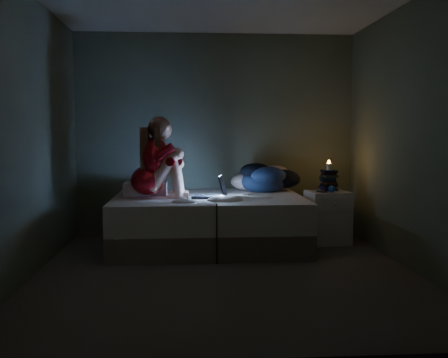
{
  "coord_description": "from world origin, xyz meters",
  "views": [
    {
      "loc": [
        -0.35,
        -4.77,
        1.33
      ],
      "look_at": [
        0.05,
        1.0,
        0.8
      ],
      "focal_mm": 40.93,
      "sensor_mm": 36.0,
      "label": 1
    }
  ],
  "objects": [
    {
      "name": "laptop",
      "position": [
        -0.13,
        0.93,
        0.73
      ],
      "size": [
        0.42,
        0.33,
        0.26
      ],
      "primitive_type": null,
      "rotation": [
        0.0,
        0.0,
        -0.18
      ],
      "color": "black",
      "rests_on": "bed"
    },
    {
      "name": "clothes_pile",
      "position": [
        0.58,
        1.52,
        0.78
      ],
      "size": [
        0.66,
        0.55,
        0.37
      ],
      "primitive_type": null,
      "rotation": [
        0.0,
        0.0,
        -0.09
      ],
      "color": "#182949",
      "rests_on": "bed"
    },
    {
      "name": "phone",
      "position": [
        1.2,
        1.11,
        0.63
      ],
      "size": [
        0.09,
        0.15,
        0.01
      ],
      "primitive_type": "cube",
      "rotation": [
        0.0,
        0.0,
        0.15
      ],
      "color": "black",
      "rests_on": "nightstand"
    },
    {
      "name": "book_stack",
      "position": [
        1.34,
        1.27,
        0.76
      ],
      "size": [
        0.19,
        0.25,
        0.27
      ],
      "primitive_type": null,
      "color": "black",
      "rests_on": "nightstand"
    },
    {
      "name": "pillow",
      "position": [
        -0.86,
        1.32,
        0.67
      ],
      "size": [
        0.5,
        0.35,
        0.14
      ],
      "primitive_type": "cube",
      "color": "silver",
      "rests_on": "bed"
    },
    {
      "name": "bed",
      "position": [
        -0.12,
        1.1,
        0.3
      ],
      "size": [
        2.16,
        1.62,
        0.59
      ],
      "primitive_type": null,
      "color": "silver",
      "rests_on": "ground"
    },
    {
      "name": "floor",
      "position": [
        0.0,
        0.0,
        -0.01
      ],
      "size": [
        3.6,
        3.8,
        0.02
      ],
      "primitive_type": "cube",
      "color": "#514C4A",
      "rests_on": "ground"
    },
    {
      "name": "wall_right",
      "position": [
        1.81,
        0.0,
        1.3
      ],
      "size": [
        0.02,
        3.8,
        2.6
      ],
      "primitive_type": "cube",
      "color": "#5A6351",
      "rests_on": "ground"
    },
    {
      "name": "wall_left",
      "position": [
        -1.81,
        0.0,
        1.3
      ],
      "size": [
        0.02,
        3.8,
        2.6
      ],
      "primitive_type": "cube",
      "color": "#5A6351",
      "rests_on": "ground"
    },
    {
      "name": "wall_back",
      "position": [
        0.0,
        1.91,
        1.3
      ],
      "size": [
        3.6,
        0.02,
        2.6
      ],
      "primitive_type": "cube",
      "color": "#5A6351",
      "rests_on": "ground"
    },
    {
      "name": "blue_orb",
      "position": [
        1.3,
        1.05,
        0.67
      ],
      "size": [
        0.08,
        0.08,
        0.08
      ],
      "primitive_type": "sphere",
      "color": "navy",
      "rests_on": "nightstand"
    },
    {
      "name": "woman",
      "position": [
        -0.82,
        1.0,
        1.05
      ],
      "size": [
        0.58,
        0.38,
        0.92
      ],
      "primitive_type": null,
      "rotation": [
        0.0,
        0.0,
        -0.02
      ],
      "color": "maroon",
      "rests_on": "bed"
    },
    {
      "name": "wall_front",
      "position": [
        0.0,
        -1.91,
        1.3
      ],
      "size": [
        3.6,
        0.02,
        2.6
      ],
      "primitive_type": "cube",
      "color": "#5A6351",
      "rests_on": "ground"
    },
    {
      "name": "nightstand",
      "position": [
        1.31,
        1.18,
        0.31
      ],
      "size": [
        0.51,
        0.46,
        0.63
      ],
      "primitive_type": "cube",
      "rotation": [
        0.0,
        0.0,
        0.1
      ],
      "color": "beige",
      "rests_on": "ground"
    },
    {
      "name": "candle",
      "position": [
        1.34,
        1.27,
        0.94
      ],
      "size": [
        0.07,
        0.07,
        0.08
      ],
      "primitive_type": "cylinder",
      "color": "beige",
      "rests_on": "book_stack"
    }
  ]
}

